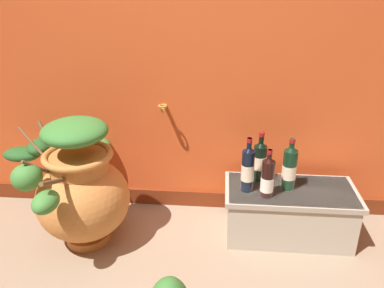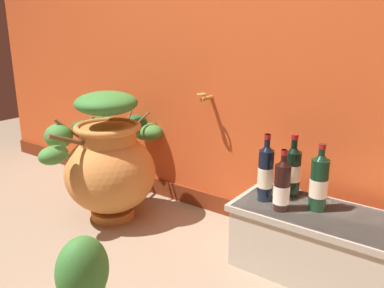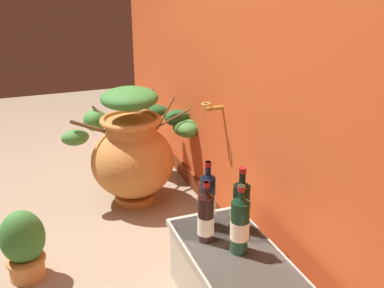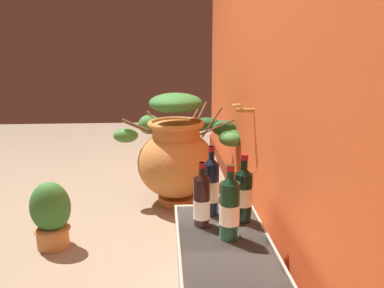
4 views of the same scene
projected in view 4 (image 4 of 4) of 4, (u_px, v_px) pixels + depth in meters
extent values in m
plane|color=gray|center=(59.00, 244.00, 2.28)|extent=(7.00, 7.00, 0.00)
cube|color=maroon|center=(254.00, 229.00, 2.34)|extent=(4.40, 0.02, 0.11)
cylinder|color=#B28433|center=(245.00, 110.00, 2.31)|extent=(0.02, 0.10, 0.02)
torus|color=#B28433|center=(237.00, 105.00, 2.30)|extent=(0.06, 0.06, 0.01)
cylinder|color=#CC7F3D|center=(177.00, 199.00, 2.86)|extent=(0.25, 0.25, 0.05)
ellipsoid|color=#CC7F3D|center=(176.00, 163.00, 2.80)|extent=(0.53, 0.53, 0.47)
cylinder|color=#CC7F3D|center=(176.00, 132.00, 2.75)|extent=(0.32, 0.32, 0.11)
torus|color=#CC7F3D|center=(176.00, 124.00, 2.73)|extent=(0.38, 0.38, 0.04)
cylinder|color=brown|center=(216.00, 128.00, 2.80)|extent=(0.03, 0.26, 0.11)
ellipsoid|color=#428438|center=(231.00, 138.00, 2.83)|extent=(0.22, 0.17, 0.11)
cylinder|color=brown|center=(154.00, 120.00, 2.88)|extent=(0.10, 0.11, 0.12)
ellipsoid|color=#428438|center=(149.00, 125.00, 2.93)|extent=(0.16, 0.16, 0.14)
cylinder|color=brown|center=(199.00, 119.00, 2.98)|extent=(0.18, 0.15, 0.24)
ellipsoid|color=#235623|center=(207.00, 123.00, 3.09)|extent=(0.15, 0.20, 0.09)
cylinder|color=brown|center=(138.00, 127.00, 2.75)|extent=(0.04, 0.22, 0.11)
ellipsoid|color=#428438|center=(126.00, 136.00, 2.77)|extent=(0.12, 0.17, 0.10)
cylinder|color=brown|center=(212.00, 122.00, 2.83)|extent=(0.05, 0.15, 0.21)
ellipsoid|color=#235623|center=(224.00, 128.00, 2.88)|extent=(0.13, 0.17, 0.11)
cylinder|color=brown|center=(192.00, 120.00, 3.03)|extent=(0.28, 0.16, 0.21)
ellipsoid|color=#235623|center=(199.00, 125.00, 3.19)|extent=(0.23, 0.15, 0.08)
ellipsoid|color=#387A33|center=(176.00, 103.00, 2.70)|extent=(0.35, 0.35, 0.13)
cube|color=beige|center=(224.00, 275.00, 1.69)|extent=(0.72, 0.36, 0.31)
cube|color=#AEA592|center=(224.00, 244.00, 1.66)|extent=(0.76, 0.38, 0.03)
cylinder|color=black|center=(202.00, 202.00, 1.77)|extent=(0.07, 0.07, 0.21)
cone|color=black|center=(202.00, 176.00, 1.74)|extent=(0.07, 0.07, 0.04)
cylinder|color=black|center=(202.00, 170.00, 1.74)|extent=(0.02, 0.02, 0.07)
cylinder|color=maroon|center=(202.00, 165.00, 1.73)|extent=(0.03, 0.03, 0.02)
cylinder|color=white|center=(202.00, 209.00, 1.78)|extent=(0.07, 0.07, 0.08)
cylinder|color=black|center=(229.00, 211.00, 1.65)|extent=(0.08, 0.08, 0.24)
cone|color=black|center=(230.00, 180.00, 1.61)|extent=(0.08, 0.08, 0.04)
cylinder|color=black|center=(230.00, 174.00, 1.61)|extent=(0.03, 0.03, 0.07)
cylinder|color=maroon|center=(230.00, 168.00, 1.60)|extent=(0.03, 0.03, 0.02)
cylinder|color=beige|center=(229.00, 214.00, 1.65)|extent=(0.08, 0.08, 0.08)
cylinder|color=black|center=(211.00, 189.00, 1.87)|extent=(0.07, 0.07, 0.25)
cone|color=black|center=(211.00, 161.00, 1.84)|extent=(0.07, 0.07, 0.04)
cylinder|color=black|center=(211.00, 155.00, 1.83)|extent=(0.03, 0.03, 0.08)
cylinder|color=maroon|center=(212.00, 149.00, 1.83)|extent=(0.03, 0.03, 0.02)
cylinder|color=beige|center=(211.00, 191.00, 1.88)|extent=(0.07, 0.07, 0.10)
cylinder|color=black|center=(243.00, 197.00, 1.81)|extent=(0.08, 0.08, 0.22)
cone|color=black|center=(244.00, 171.00, 1.78)|extent=(0.08, 0.08, 0.04)
cylinder|color=black|center=(244.00, 164.00, 1.77)|extent=(0.03, 0.03, 0.09)
cylinder|color=maroon|center=(244.00, 157.00, 1.77)|extent=(0.03, 0.03, 0.02)
cylinder|color=beige|center=(243.00, 196.00, 1.81)|extent=(0.08, 0.08, 0.08)
cylinder|color=#D68E4C|center=(53.00, 237.00, 2.24)|extent=(0.17, 0.17, 0.11)
torus|color=#C58346|center=(52.00, 229.00, 2.23)|extent=(0.19, 0.19, 0.02)
ellipsoid|color=#387A33|center=(50.00, 207.00, 2.20)|extent=(0.17, 0.22, 0.28)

